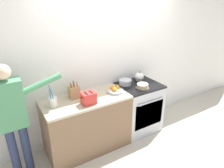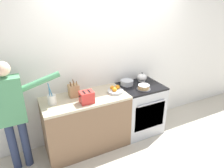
% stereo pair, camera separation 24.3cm
% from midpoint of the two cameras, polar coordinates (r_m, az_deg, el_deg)
% --- Properties ---
extents(ground_plane, '(16.00, 16.00, 0.00)m').
position_cam_midpoint_polar(ground_plane, '(3.58, 7.85, -16.61)').
color(ground_plane, beige).
extents(wall_back, '(8.00, 0.04, 2.60)m').
position_cam_midpoint_polar(wall_back, '(3.44, 3.04, 6.68)').
color(wall_back, silver).
rests_on(wall_back, ground_plane).
extents(counter_cabinet, '(1.31, 0.62, 0.90)m').
position_cam_midpoint_polar(counter_cabinet, '(3.26, -5.16, -10.94)').
color(counter_cabinet, brown).
rests_on(counter_cabinet, ground_plane).
extents(stove_range, '(0.72, 0.66, 0.90)m').
position_cam_midpoint_polar(stove_range, '(3.68, 9.81, -6.89)').
color(stove_range, '#B7BABF').
rests_on(stove_range, ground_plane).
extents(layer_cake, '(0.23, 0.23, 0.08)m').
position_cam_midpoint_polar(layer_cake, '(3.34, 11.11, -0.94)').
color(layer_cake, '#4C4C51').
rests_on(layer_cake, stove_range).
extents(tea_kettle, '(0.21, 0.17, 0.17)m').
position_cam_midpoint_polar(tea_kettle, '(3.65, 10.46, 1.82)').
color(tea_kettle, white).
rests_on(tea_kettle, stove_range).
extents(mixing_bowl, '(0.23, 0.23, 0.09)m').
position_cam_midpoint_polar(mixing_bowl, '(3.46, 6.30, 0.42)').
color(mixing_bowl, '#B7BABF').
rests_on(mixing_bowl, stove_range).
extents(knife_block, '(0.15, 0.14, 0.28)m').
position_cam_midpoint_polar(knife_block, '(3.06, -8.67, -1.90)').
color(knife_block, tan).
rests_on(knife_block, counter_cabinet).
extents(utensil_crock, '(0.12, 0.12, 0.33)m').
position_cam_midpoint_polar(utensil_crock, '(2.91, -14.53, -4.29)').
color(utensil_crock, silver).
rests_on(utensil_crock, counter_cabinet).
extents(fruit_bowl, '(0.25, 0.25, 0.10)m').
position_cam_midpoint_polar(fruit_bowl, '(3.18, 3.12, -1.84)').
color(fruit_bowl, '#B7BABF').
rests_on(fruit_bowl, counter_cabinet).
extents(toaster, '(0.21, 0.15, 0.18)m').
position_cam_midpoint_polar(toaster, '(2.85, -4.81, -3.82)').
color(toaster, red).
rests_on(toaster, counter_cabinet).
extents(person_baker, '(0.92, 0.20, 1.60)m').
position_cam_midpoint_polar(person_baker, '(2.86, -24.50, -6.66)').
color(person_baker, '#283351').
rests_on(person_baker, ground_plane).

